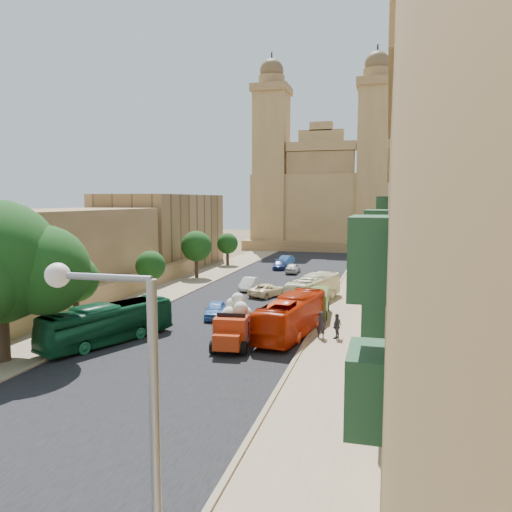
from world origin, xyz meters
The scene contains 31 objects.
ground centered at (0.00, 0.00, 0.00)m, with size 260.00×260.00×0.00m, color brown.
road_surface centered at (0.00, 30.00, 0.01)m, with size 14.00×140.00×0.01m, color black.
sidewalk_east centered at (9.50, 30.00, 0.01)m, with size 5.00×140.00×0.01m, color #8A775A.
sidewalk_west centered at (-9.50, 30.00, 0.01)m, with size 5.00×140.00×0.01m, color #8A775A.
kerb_east centered at (7.00, 30.00, 0.06)m, with size 0.25×140.00×0.12m, color #8A775A.
kerb_west centered at (-7.00, 30.00, 0.06)m, with size 0.25×140.00×0.12m, color #8A775A.
townhouse_b centered at (15.95, 11.00, 5.66)m, with size 9.00×14.00×14.90m.
townhouse_c centered at (15.95, 25.00, 6.91)m, with size 9.00×14.00×17.40m.
townhouse_d centered at (15.95, 39.00, 6.16)m, with size 9.00×14.00×15.90m.
west_wall centered at (-12.50, 20.00, 0.90)m, with size 1.00×40.00×1.80m, color olive.
west_building_low centered at (-18.00, 18.00, 4.20)m, with size 10.00×28.00×8.40m, color olive.
west_building_mid centered at (-18.00, 44.00, 5.00)m, with size 10.00×22.00×10.00m, color #9D7747.
church centered at (0.00, 78.61, 9.52)m, with size 28.00×22.50×36.30m.
street_tree_a centered at (-10.00, 12.00, 3.52)m, with size 3.42×3.42×5.26m.
street_tree_b centered at (-10.00, 24.00, 2.97)m, with size 2.89×2.89×4.45m.
street_tree_c centered at (-10.00, 36.00, 3.78)m, with size 3.67×3.67×5.64m.
street_tree_d centered at (-10.00, 48.00, 3.08)m, with size 3.00×3.00×4.61m.
streetlamp centered at (7.72, -12.00, 5.20)m, with size 2.11×0.44×8.22m.
red_truck centered at (2.71, 10.48, 1.43)m, with size 2.68×5.75×3.26m.
olive_pickup centered at (6.44, 20.00, 0.99)m, with size 2.52×5.06×2.03m.
bus_green_north centered at (-5.46, 8.81, 1.31)m, with size 2.19×9.37×2.61m, color #0F4D2B.
bus_red_east centered at (5.80, 13.75, 1.36)m, with size 2.28×9.75×2.72m, color #BE2606.
bus_cream_east centered at (5.67, 25.11, 1.25)m, with size 2.10×8.96×2.50m, color #FFF7CF.
car_blue_a centered at (-1.00, 17.18, 0.65)m, with size 1.54×3.83×1.30m, color #4578C4.
car_white_a centered at (-1.68, 29.63, 0.65)m, with size 1.37×3.92×1.29m, color white.
car_cream centered at (1.00, 26.91, 0.62)m, with size 2.05×4.46×1.24m, color #FCE0AA.
car_dkblue centered at (-1.94, 45.53, 0.58)m, with size 1.64×4.02×1.17m, color navy.
car_white_b centered at (0.50, 42.54, 0.65)m, with size 1.54×3.82×1.30m, color beige.
car_blue_b centered at (-1.96, 50.00, 0.67)m, with size 1.41×4.04×1.33m, color #3367AF.
pedestrian_a centered at (7.83, 13.53, 0.91)m, with size 0.67×0.44×1.83m, color #272129.
pedestrian_c centered at (8.91, 13.58, 0.86)m, with size 1.01×0.42×1.73m, color #35353C.
Camera 1 is at (11.97, -19.48, 9.32)m, focal length 35.00 mm.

